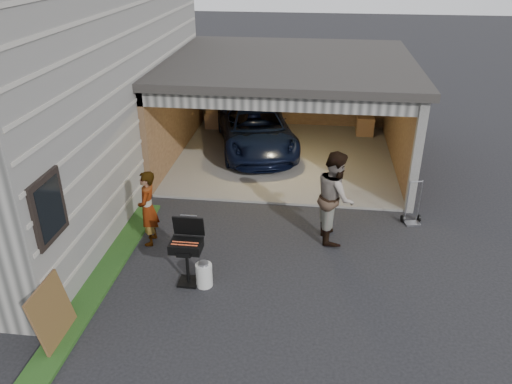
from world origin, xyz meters
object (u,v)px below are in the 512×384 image
at_px(man, 335,196).
at_px(minivan, 256,131).
at_px(bbq_grill, 187,248).
at_px(plywood_panel, 52,313).
at_px(propane_tank, 204,275).
at_px(woman, 148,208).
at_px(hand_truck, 412,215).

bearing_deg(man, minivan, 17.00).
height_order(man, bbq_grill, man).
bearing_deg(plywood_panel, minivan, 75.50).
distance_m(minivan, bbq_grill, 6.68).
relative_size(man, propane_tank, 4.33).
xyz_separation_m(propane_tank, plywood_panel, (-2.05, -1.66, 0.28)).
height_order(woman, propane_tank, woman).
bearing_deg(minivan, hand_truck, -58.46).
bearing_deg(man, bbq_grill, 117.26).
distance_m(minivan, woman, 5.64).
distance_m(woman, bbq_grill, 1.69).
bearing_deg(hand_truck, man, -168.17).
bearing_deg(plywood_panel, man, 39.60).
distance_m(plywood_panel, hand_truck, 7.70).
height_order(minivan, bbq_grill, bbq_grill).
bearing_deg(man, plywood_panel, 121.18).
bearing_deg(hand_truck, propane_tank, -159.21).
distance_m(minivan, propane_tank, 6.75).
bearing_deg(man, hand_truck, -72.99).
height_order(bbq_grill, hand_truck, bbq_grill).
height_order(propane_tank, plywood_panel, plywood_panel).
relative_size(woman, man, 0.82).
height_order(minivan, propane_tank, minivan).
bearing_deg(woman, plywood_panel, -17.18).
bearing_deg(plywood_panel, hand_truck, 35.96).
bearing_deg(plywood_panel, bbq_grill, 44.89).
xyz_separation_m(man, hand_truck, (1.80, 0.86, -0.79)).
bearing_deg(bbq_grill, woman, 132.21).
height_order(minivan, woman, woman).
bearing_deg(woman, man, 94.43).
bearing_deg(plywood_panel, propane_tank, 38.97).
distance_m(man, propane_tank, 3.19).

